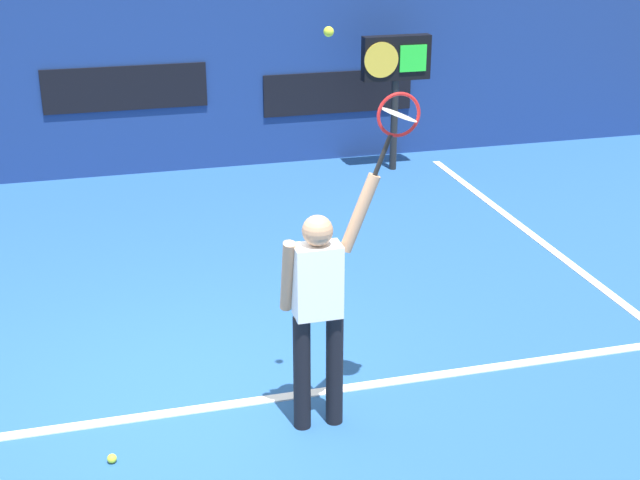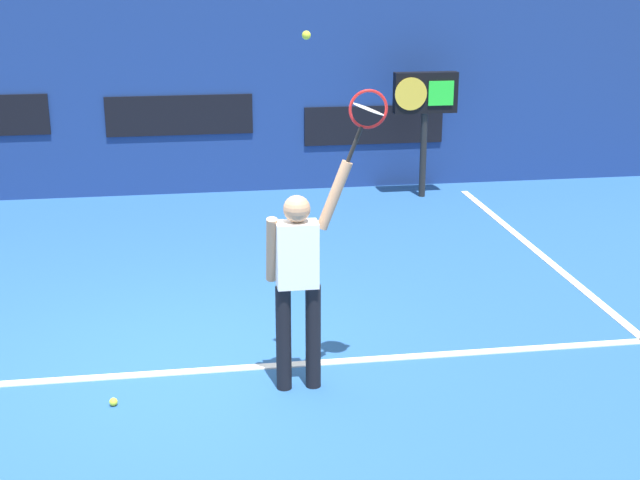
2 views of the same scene
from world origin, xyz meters
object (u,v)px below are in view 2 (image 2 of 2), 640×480
at_px(spare_ball, 113,402).
at_px(tennis_ball, 306,35).
at_px(tennis_player, 298,276).
at_px(scoreboard_clock, 425,99).
at_px(tennis_racket, 367,113).

bearing_deg(spare_ball, tennis_ball, 5.54).
height_order(tennis_player, scoreboard_clock, tennis_player).
distance_m(tennis_racket, scoreboard_clock, 6.37).
bearing_deg(tennis_racket, spare_ball, -177.33).
relative_size(tennis_player, scoreboard_clock, 1.04).
bearing_deg(tennis_racket, tennis_ball, 172.61).
bearing_deg(spare_ball, scoreboard_clock, 55.16).
bearing_deg(tennis_racket, tennis_player, 179.56).
bearing_deg(tennis_ball, tennis_player, -146.45).
bearing_deg(spare_ball, tennis_player, 3.78).
xyz_separation_m(tennis_player, tennis_racket, (0.55, -0.00, 1.32)).
relative_size(tennis_player, tennis_ball, 28.93).
xyz_separation_m(tennis_racket, tennis_ball, (-0.47, 0.06, 0.60)).
bearing_deg(scoreboard_clock, spare_ball, -124.84).
distance_m(scoreboard_clock, spare_ball, 7.51).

